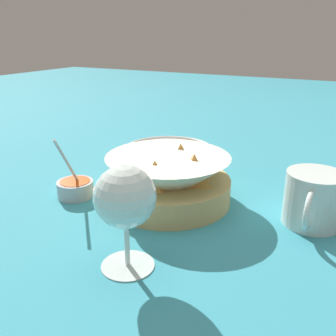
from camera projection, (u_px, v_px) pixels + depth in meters
The scene contains 6 objects.
ground_plane at pixel (166, 194), 0.72m from camera, with size 4.00×4.00×0.00m, color teal.
food_basket at pixel (169, 181), 0.68m from camera, with size 0.23×0.23×0.10m.
sauce_cup at pixel (75, 188), 0.71m from camera, with size 0.08×0.07×0.12m.
wine_glass at pixel (125, 200), 0.47m from camera, with size 0.08×0.08×0.14m.
beer_mug at pixel (313, 201), 0.60m from camera, with size 0.13×0.09×0.09m.
side_plate at pixel (168, 150), 0.96m from camera, with size 0.24×0.24×0.01m.
Camera 1 is at (0.58, 0.32, 0.30)m, focal length 40.00 mm.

